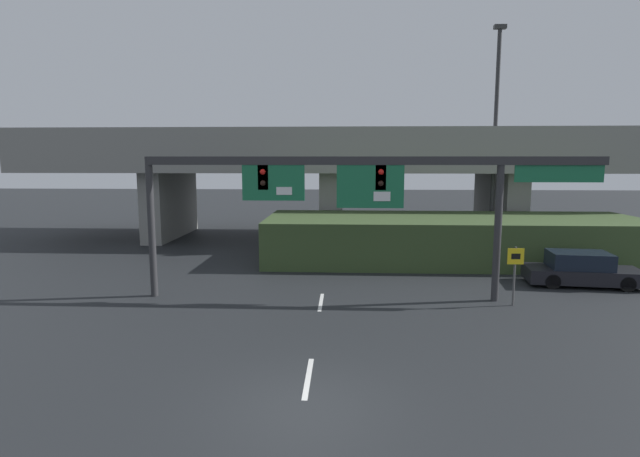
# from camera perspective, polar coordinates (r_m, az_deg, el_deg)

# --- Properties ---
(ground_plane) EXTENTS (160.00, 160.00, 0.00)m
(ground_plane) POSITION_cam_1_polar(r_m,az_deg,el_deg) (11.88, -1.89, -19.49)
(ground_plane) COLOR black
(lane_markings) EXTENTS (0.14, 22.56, 0.01)m
(lane_markings) POSITION_cam_1_polar(r_m,az_deg,el_deg) (22.67, 0.52, -6.02)
(lane_markings) COLOR silver
(lane_markings) RESTS_ON ground
(signal_gantry) EXTENTS (17.50, 0.44, 5.57)m
(signal_gantry) POSITION_cam_1_polar(r_m,az_deg,el_deg) (19.18, 4.19, 5.21)
(signal_gantry) COLOR #2D2D30
(signal_gantry) RESTS_ON ground
(speed_limit_sign) EXTENTS (0.60, 0.11, 2.25)m
(speed_limit_sign) POSITION_cam_1_polar(r_m,az_deg,el_deg) (19.97, 21.38, -4.17)
(speed_limit_sign) COLOR #4C4C4C
(speed_limit_sign) RESTS_ON ground
(highway_light_pole_near) EXTENTS (0.70, 0.36, 13.25)m
(highway_light_pole_near) POSITION_cam_1_polar(r_m,az_deg,el_deg) (32.26, 19.38, 10.22)
(highway_light_pole_near) COLOR #2D2D30
(highway_light_pole_near) RESTS_ON ground
(overpass_bridge) EXTENTS (40.39, 9.82, 7.36)m
(overpass_bridge) POSITION_cam_1_polar(r_m,az_deg,el_deg) (34.57, 1.40, 7.18)
(overpass_bridge) COLOR gray
(overpass_bridge) RESTS_ON ground
(grass_embankment) EXTENTS (19.98, 6.64, 2.37)m
(grass_embankment) POSITION_cam_1_polar(r_m,az_deg,el_deg) (27.97, 14.85, -1.15)
(grass_embankment) COLOR #384C28
(grass_embankment) RESTS_ON ground
(parked_sedan_near_right) EXTENTS (4.91, 2.42, 1.47)m
(parked_sedan_near_right) POSITION_cam_1_polar(r_m,az_deg,el_deg) (24.60, 27.71, -4.22)
(parked_sedan_near_right) COLOR black
(parked_sedan_near_right) RESTS_ON ground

